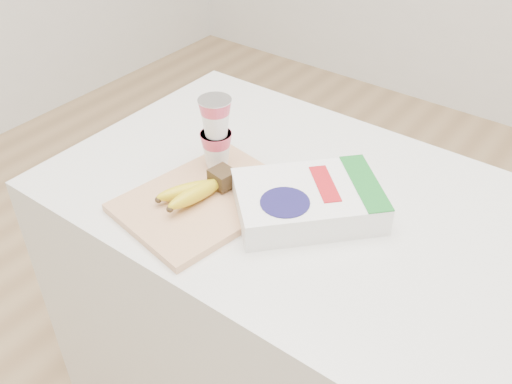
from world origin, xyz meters
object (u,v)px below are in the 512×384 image
at_px(cutting_board, 206,200).
at_px(yogurt_stack, 216,131).
at_px(bananas, 199,189).
at_px(cereal_box, 308,201).
at_px(table, 290,316).

height_order(cutting_board, yogurt_stack, yogurt_stack).
distance_m(bananas, cereal_box, 0.22).
bearing_deg(table, bananas, -132.63).
height_order(table, yogurt_stack, yogurt_stack).
relative_size(table, bananas, 6.06).
xyz_separation_m(table, bananas, (-0.14, -0.15, 0.43)).
bearing_deg(cereal_box, cutting_board, -108.55).
distance_m(bananas, yogurt_stack, 0.13).
height_order(cutting_board, cereal_box, cereal_box).
bearing_deg(yogurt_stack, cutting_board, -62.47).
bearing_deg(cutting_board, bananas, -126.24).
height_order(yogurt_stack, cereal_box, yogurt_stack).
bearing_deg(table, cutting_board, -132.40).
xyz_separation_m(cutting_board, yogurt_stack, (-0.05, 0.10, 0.10)).
height_order(bananas, yogurt_stack, yogurt_stack).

